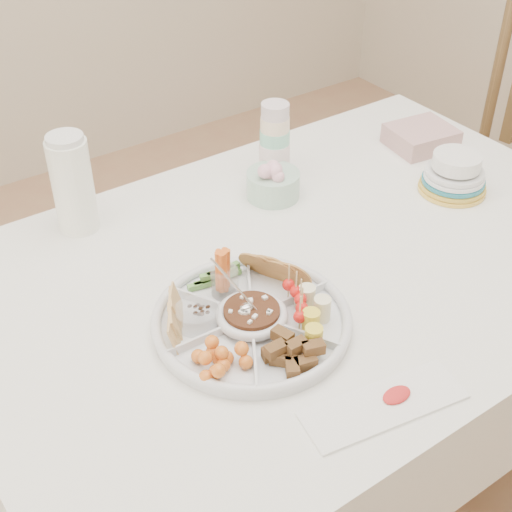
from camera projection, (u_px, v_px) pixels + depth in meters
floor at (298, 471)px, 2.01m from camera, size 4.00×4.00×0.00m
dining_table at (304, 378)px, 1.79m from camera, size 1.52×1.02×0.76m
chair at (503, 173)px, 2.28m from camera, size 0.52×0.52×1.08m
party_tray at (252, 318)px, 1.37m from camera, size 0.39×0.39×0.04m
bean_dip at (252, 315)px, 1.36m from camera, size 0.11×0.11×0.04m
tortillas at (281, 272)px, 1.45m from camera, size 0.10×0.10×0.06m
carrot_cucumber at (217, 266)px, 1.43m from camera, size 0.11×0.11×0.10m
pita_raisins at (183, 312)px, 1.35m from camera, size 0.12×0.12×0.06m
cherries at (218, 356)px, 1.27m from camera, size 0.12×0.12×0.05m
granola_chunks at (291, 353)px, 1.27m from camera, size 0.11×0.11×0.05m
banana_tomato at (320, 301)px, 1.35m from camera, size 0.11×0.11×0.09m
cup_stack at (275, 140)px, 1.77m from camera, size 0.10×0.10×0.21m
thermos at (72, 182)px, 1.58m from camera, size 0.11×0.11×0.24m
flower_bowl at (273, 179)px, 1.73m from camera, size 0.14×0.14×0.10m
napkin_stack at (421, 137)px, 1.95m from camera, size 0.19×0.17×0.06m
plate_stack at (455, 172)px, 1.75m from camera, size 0.20×0.20×0.11m
placemat at (383, 405)px, 1.22m from camera, size 0.31×0.15×0.01m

